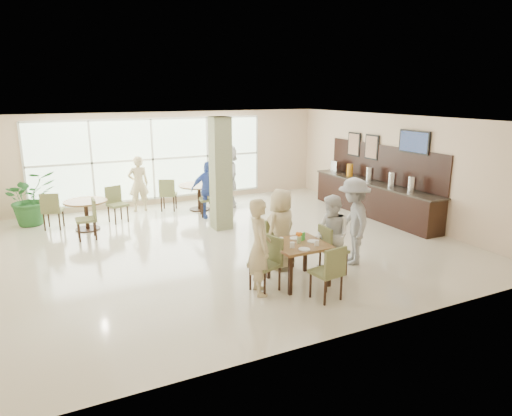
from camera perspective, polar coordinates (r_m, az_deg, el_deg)
name	(u,v)px	position (r m, az deg, el deg)	size (l,w,h in m)	color
ground	(225,244)	(10.49, -3.88, -4.49)	(10.00, 10.00, 0.00)	beige
room_shell	(224,170)	(10.07, -4.05, 4.72)	(10.00, 10.00, 10.00)	white
window_bank	(153,159)	(14.18, -12.78, 5.96)	(7.00, 0.04, 7.00)	silver
column	(221,174)	(11.36, -4.44, 4.27)	(0.45, 0.45, 2.80)	#636848
main_table	(299,248)	(8.24, 5.35, -5.01)	(0.95, 0.95, 0.75)	brown
round_table_left	(86,208)	(12.15, -20.48, 0.02)	(1.05, 1.05, 0.75)	brown
round_table_right	(199,190)	(13.44, -7.13, 2.25)	(1.18, 1.18, 0.75)	brown
chairs_main_table	(301,257)	(8.34, 5.67, -6.10)	(2.04, 2.12, 0.95)	brown
chairs_table_left	(86,211)	(12.17, -20.48, -0.39)	(2.14, 1.77, 0.95)	brown
chairs_table_right	(198,194)	(13.44, -7.26, 1.75)	(2.13, 1.73, 0.95)	brown
tabletop_clutter	(300,240)	(8.19, 5.57, -4.00)	(0.69, 0.79, 0.21)	white
buffet_counter	(374,196)	(13.16, 14.48, 1.48)	(0.64, 4.70, 1.95)	black
wall_tv	(414,142)	(12.27, 19.16, 7.81)	(0.06, 1.00, 0.58)	black
framed_art_a	(372,147)	(13.47, 14.27, 7.39)	(0.05, 0.55, 0.70)	black
framed_art_b	(354,144)	(14.09, 12.16, 7.79)	(0.05, 0.55, 0.70)	black
potted_plant	(30,198)	(13.18, -26.38, 1.13)	(1.27, 1.27, 1.41)	#27622A
teen_left	(259,247)	(7.72, 0.42, -4.88)	(0.61, 0.40, 1.67)	tan
teen_far	(281,229)	(8.87, 3.15, -2.63)	(0.78, 0.42, 1.59)	tan
teen_right	(332,235)	(8.68, 9.46, -3.41)	(0.74, 0.58, 1.53)	white
teen_standing	(353,221)	(9.28, 12.06, -1.63)	(1.13, 0.65, 1.75)	#99999B
adult_a	(208,190)	(12.53, -6.06, 2.29)	(0.91, 0.52, 1.56)	#3D5BB9
adult_b	(228,176)	(13.72, -3.46, 4.05)	(1.73, 0.75, 1.87)	white
adult_standing	(138,184)	(13.56, -14.48, 2.95)	(0.59, 0.39, 1.62)	tan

